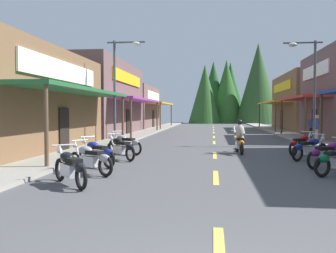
% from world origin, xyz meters
% --- Properties ---
extents(ground, '(10.24, 76.05, 0.10)m').
position_xyz_m(ground, '(0.00, 23.02, -0.05)').
color(ground, '#4C4C4F').
extents(sidewalk_left, '(2.02, 76.05, 0.12)m').
position_xyz_m(sidewalk_left, '(-6.13, 23.02, 0.06)').
color(sidewalk_left, gray).
rests_on(sidewalk_left, ground).
extents(sidewalk_right, '(2.02, 76.05, 0.12)m').
position_xyz_m(sidewalk_right, '(6.13, 23.02, 0.06)').
color(sidewalk_right, '#9E9991').
rests_on(sidewalk_right, ground).
extents(centerline_dashes, '(0.16, 48.85, 0.01)m').
position_xyz_m(centerline_dashes, '(0.00, 25.51, 0.01)').
color(centerline_dashes, '#E0C64C').
rests_on(centerline_dashes, ground).
extents(storefront_left_middle, '(9.05, 13.64, 5.99)m').
position_xyz_m(storefront_left_middle, '(-10.73, 27.60, 3.00)').
color(storefront_left_middle, brown).
rests_on(storefront_left_middle, ground).
extents(storefront_left_far, '(8.04, 12.03, 4.88)m').
position_xyz_m(storefront_left_far, '(-10.21, 41.04, 2.44)').
color(storefront_left_far, brown).
rests_on(storefront_left_far, ground).
extents(storefront_right_far, '(9.11, 13.54, 5.80)m').
position_xyz_m(storefront_right_far, '(10.75, 37.69, 2.90)').
color(storefront_right_far, brown).
rests_on(storefront_right_far, ground).
extents(streetlamp_left, '(2.12, 0.30, 5.85)m').
position_xyz_m(streetlamp_left, '(-5.18, 17.41, 3.84)').
color(streetlamp_left, '#474C51').
rests_on(streetlamp_left, ground).
extents(streetlamp_right, '(2.12, 0.30, 5.86)m').
position_xyz_m(streetlamp_right, '(5.18, 18.73, 3.85)').
color(streetlamp_right, '#474C51').
rests_on(streetlamp_right, ground).
extents(motorcycle_parked_right_2, '(1.82, 1.30, 1.04)m').
position_xyz_m(motorcycle_parked_right_2, '(3.85, 10.34, 0.49)').
color(motorcycle_parked_right_2, black).
rests_on(motorcycle_parked_right_2, ground).
extents(motorcycle_parked_right_3, '(1.74, 1.40, 1.04)m').
position_xyz_m(motorcycle_parked_right_3, '(3.72, 12.40, 0.49)').
color(motorcycle_parked_right_3, black).
rests_on(motorcycle_parked_right_3, ground).
extents(motorcycle_parked_right_4, '(1.47, 1.69, 1.04)m').
position_xyz_m(motorcycle_parked_right_4, '(3.83, 14.21, 0.49)').
color(motorcycle_parked_right_4, black).
rests_on(motorcycle_parked_right_4, ground).
extents(motorcycle_parked_left_0, '(1.51, 1.65, 1.04)m').
position_xyz_m(motorcycle_parked_left_0, '(-3.77, 6.34, 0.49)').
color(motorcycle_parked_left_0, black).
rests_on(motorcycle_parked_left_0, ground).
extents(motorcycle_parked_left_1, '(1.83, 1.28, 1.04)m').
position_xyz_m(motorcycle_parked_left_1, '(-3.83, 8.12, 0.49)').
color(motorcycle_parked_left_1, black).
rests_on(motorcycle_parked_left_1, ground).
extents(motorcycle_parked_left_2, '(1.75, 1.39, 1.04)m').
position_xyz_m(motorcycle_parked_left_2, '(-4.15, 9.76, 0.49)').
color(motorcycle_parked_left_2, black).
rests_on(motorcycle_parked_left_2, ground).
extents(motorcycle_parked_left_3, '(1.58, 1.59, 1.04)m').
position_xyz_m(motorcycle_parked_left_3, '(-3.76, 11.67, 0.49)').
color(motorcycle_parked_left_3, black).
rests_on(motorcycle_parked_left_3, ground).
extents(motorcycle_parked_left_4, '(1.84, 1.26, 1.04)m').
position_xyz_m(motorcycle_parked_left_4, '(-4.04, 13.60, 0.49)').
color(motorcycle_parked_left_4, black).
rests_on(motorcycle_parked_left_4, ground).
extents(rider_cruising_lead, '(0.60, 2.14, 1.57)m').
position_xyz_m(rider_cruising_lead, '(1.12, 14.49, 0.66)').
color(rider_cruising_lead, black).
rests_on(rider_cruising_lead, ground).
extents(pedestrian_by_shop, '(0.41, 0.49, 1.59)m').
position_xyz_m(pedestrian_by_shop, '(6.70, 23.91, 0.91)').
color(pedestrian_by_shop, black).
rests_on(pedestrian_by_shop, ground).
extents(pedestrian_waiting, '(0.28, 0.57, 1.74)m').
position_xyz_m(pedestrian_waiting, '(6.01, 20.02, 1.01)').
color(pedestrian_waiting, '#B2A599').
rests_on(pedestrian_waiting, ground).
extents(treeline_backdrop, '(15.12, 10.54, 13.21)m').
position_xyz_m(treeline_backdrop, '(3.17, 61.77, 5.71)').
color(treeline_backdrop, '#294C23').
rests_on(treeline_backdrop, ground).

